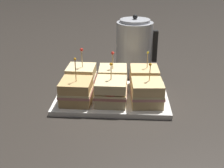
% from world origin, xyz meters
% --- Properties ---
extents(ground_plane, '(6.00, 6.00, 0.00)m').
position_xyz_m(ground_plane, '(0.00, 0.00, 0.00)').
color(ground_plane, '#2D2823').
extents(serving_platter, '(0.40, 0.27, 0.02)m').
position_xyz_m(serving_platter, '(0.00, 0.00, 0.01)').
color(serving_platter, white).
rests_on(serving_platter, ground_plane).
extents(sandwich_front_left, '(0.11, 0.11, 0.16)m').
position_xyz_m(sandwich_front_left, '(-0.12, -0.06, 0.06)').
color(sandwich_front_left, tan).
rests_on(sandwich_front_left, serving_platter).
extents(sandwich_front_center, '(0.11, 0.11, 0.14)m').
position_xyz_m(sandwich_front_center, '(-0.00, -0.06, 0.06)').
color(sandwich_front_center, beige).
rests_on(sandwich_front_center, serving_platter).
extents(sandwich_front_right, '(0.11, 0.11, 0.14)m').
position_xyz_m(sandwich_front_right, '(0.12, -0.06, 0.06)').
color(sandwich_front_right, '#DBB77A').
rests_on(sandwich_front_right, serving_platter).
extents(sandwich_back_left, '(0.11, 0.11, 0.16)m').
position_xyz_m(sandwich_back_left, '(-0.12, 0.06, 0.06)').
color(sandwich_back_left, beige).
rests_on(sandwich_back_left, serving_platter).
extents(sandwich_back_center, '(0.11, 0.11, 0.15)m').
position_xyz_m(sandwich_back_center, '(-0.00, 0.06, 0.06)').
color(sandwich_back_center, beige).
rests_on(sandwich_back_center, serving_platter).
extents(sandwich_back_right, '(0.11, 0.11, 0.15)m').
position_xyz_m(sandwich_back_right, '(0.12, 0.06, 0.06)').
color(sandwich_back_right, '#DBB77A').
rests_on(sandwich_back_right, serving_platter).
extents(kettle_steel, '(0.18, 0.15, 0.26)m').
position_xyz_m(kettle_steel, '(0.08, 0.27, 0.12)').
color(kettle_steel, '#B7BABF').
rests_on(kettle_steel, ground_plane).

